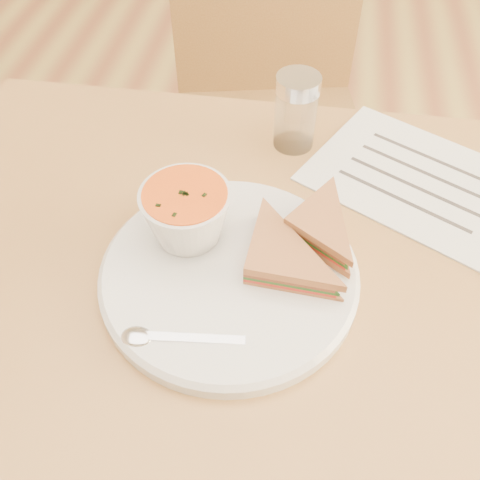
% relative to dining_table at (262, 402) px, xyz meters
% --- Properties ---
extents(floor, '(5.00, 6.00, 0.01)m').
position_rel_dining_table_xyz_m(floor, '(0.00, 0.00, -0.38)').
color(floor, brown).
rests_on(floor, ground).
extents(dining_table, '(1.00, 0.70, 0.75)m').
position_rel_dining_table_xyz_m(dining_table, '(0.00, 0.00, 0.00)').
color(dining_table, brown).
rests_on(dining_table, floor).
extents(chair_far, '(0.51, 0.51, 0.97)m').
position_rel_dining_table_xyz_m(chair_far, '(-0.06, 0.60, 0.11)').
color(chair_far, brown).
rests_on(chair_far, floor).
extents(plate, '(0.39, 0.39, 0.02)m').
position_rel_dining_table_xyz_m(plate, '(-0.05, -0.02, 0.38)').
color(plate, silver).
rests_on(plate, dining_table).
extents(soup_bowl, '(0.13, 0.13, 0.07)m').
position_rel_dining_table_xyz_m(soup_bowl, '(-0.11, 0.03, 0.43)').
color(soup_bowl, silver).
rests_on(soup_bowl, plate).
extents(sandwich_half_a, '(0.12, 0.12, 0.03)m').
position_rel_dining_table_xyz_m(sandwich_half_a, '(-0.03, -0.04, 0.41)').
color(sandwich_half_a, '#B87441').
rests_on(sandwich_half_a, plate).
extents(sandwich_half_b, '(0.14, 0.14, 0.03)m').
position_rel_dining_table_xyz_m(sandwich_half_b, '(0.01, 0.04, 0.42)').
color(sandwich_half_b, '#B87441').
rests_on(sandwich_half_b, plate).
extents(spoon, '(0.18, 0.05, 0.01)m').
position_rel_dining_table_xyz_m(spoon, '(-0.08, -0.12, 0.40)').
color(spoon, silver).
rests_on(spoon, plate).
extents(paper_menu, '(0.36, 0.33, 0.00)m').
position_rel_dining_table_xyz_m(paper_menu, '(0.19, 0.19, 0.38)').
color(paper_menu, white).
rests_on(paper_menu, dining_table).
extents(condiment_shaker, '(0.08, 0.08, 0.11)m').
position_rel_dining_table_xyz_m(condiment_shaker, '(0.00, 0.25, 0.43)').
color(condiment_shaker, silver).
rests_on(condiment_shaker, dining_table).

